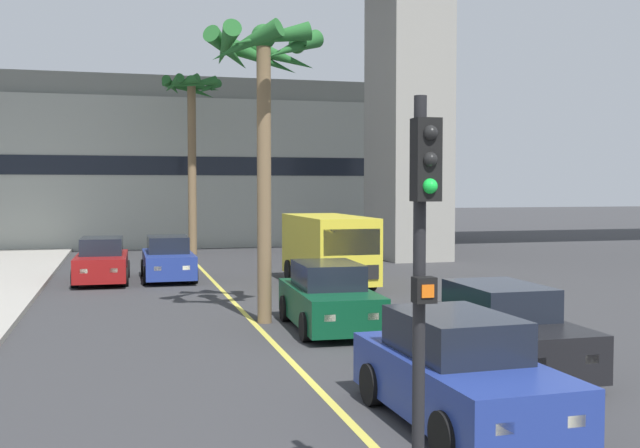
{
  "coord_description": "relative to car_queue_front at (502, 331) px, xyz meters",
  "views": [
    {
      "loc": [
        -3.11,
        2.2,
        3.36
      ],
      "look_at": [
        0.0,
        14.0,
        2.75
      ],
      "focal_mm": 42.41,
      "sensor_mm": 36.0,
      "label": 1
    }
  ],
  "objects": [
    {
      "name": "delivery_van",
      "position": [
        0.0,
        12.0,
        0.57
      ],
      "size": [
        2.22,
        5.28,
        2.36
      ],
      "color": "yellow",
      "rests_on": "ground"
    },
    {
      "name": "palm_tree_mid_median",
      "position": [
        -3.33,
        25.06,
        6.35
      ],
      "size": [
        3.02,
        3.07,
        8.76
      ],
      "color": "brown",
      "rests_on": "ground"
    },
    {
      "name": "pier_building_backdrop",
      "position": [
        -3.6,
        32.47,
        3.86
      ],
      "size": [
        31.58,
        8.04,
        9.28
      ],
      "color": "#ADB2A8",
      "rests_on": "ground"
    },
    {
      "name": "car_queue_front",
      "position": [
        0.0,
        0.0,
        0.0
      ],
      "size": [
        1.85,
        4.11,
        1.56
      ],
      "color": "black",
      "rests_on": "ground"
    },
    {
      "name": "lane_stripe_center",
      "position": [
        -3.6,
        9.41,
        -0.72
      ],
      "size": [
        0.14,
        56.0,
        0.01
      ],
      "primitive_type": "cube",
      "color": "#DBCC4C",
      "rests_on": "ground"
    },
    {
      "name": "car_queue_second",
      "position": [
        -2.16,
        -2.74,
        0.0
      ],
      "size": [
        1.94,
        4.15,
        1.56
      ],
      "color": "navy",
      "rests_on": "ground"
    },
    {
      "name": "car_queue_fourth",
      "position": [
        -2.02,
        4.6,
        0.0
      ],
      "size": [
        1.95,
        4.16,
        1.56
      ],
      "color": "#0C4728",
      "rests_on": "ground"
    },
    {
      "name": "traffic_light_median_near",
      "position": [
        -4.01,
        -5.87,
        1.99
      ],
      "size": [
        0.24,
        0.37,
        4.2
      ],
      "color": "black",
      "rests_on": "ground"
    },
    {
      "name": "car_queue_third",
      "position": [
        -7.39,
        14.94,
        0.0
      ],
      "size": [
        1.92,
        4.14,
        1.56
      ],
      "color": "maroon",
      "rests_on": "ground"
    },
    {
      "name": "palm_tree_near_median",
      "position": [
        -3.34,
        5.74,
        5.29
      ],
      "size": [
        2.98,
        3.0,
        7.27
      ],
      "color": "brown",
      "rests_on": "ground"
    },
    {
      "name": "car_queue_fifth",
      "position": [
        -5.11,
        15.11,
        0.0
      ],
      "size": [
        1.85,
        4.11,
        1.56
      ],
      "color": "navy",
      "rests_on": "ground"
    }
  ]
}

